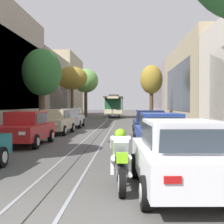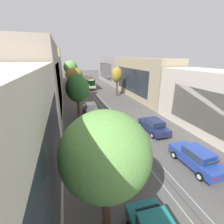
{
  "view_description": "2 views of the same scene",
  "coord_description": "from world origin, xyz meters",
  "px_view_note": "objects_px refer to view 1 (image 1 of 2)",
  "views": [
    {
      "loc": [
        1.67,
        -5.24,
        1.93
      ],
      "look_at": [
        0.57,
        22.07,
        1.29
      ],
      "focal_mm": 53.94,
      "sensor_mm": 36.0,
      "label": 1
    },
    {
      "loc": [
        -6.22,
        0.24,
        8.26
      ],
      "look_at": [
        0.0,
        20.91,
        0.5
      ],
      "focal_mm": 24.57,
      "sensor_mm": 36.0,
      "label": 2
    }
  ],
  "objects_px": {
    "parked_car_beige_mid_left": "(55,122)",
    "street_tree_kerb_right_second": "(151,80)",
    "street_tree_kerb_left_mid": "(72,78)",
    "motorcycle_with_rider": "(121,161)",
    "parked_car_blue_second_right": "(161,133)",
    "parked_car_red_second_left": "(26,128)",
    "parked_car_white_fourth_left": "(71,118)",
    "fire_hydrant": "(201,146)",
    "street_tree_kerb_left_fourth": "(86,81)",
    "cable_car_trolley": "(114,106)",
    "parked_car_navy_mid_right": "(149,124)",
    "street_tree_kerb_left_second": "(42,73)",
    "parked_car_white_near_right": "(180,156)"
  },
  "relations": [
    {
      "from": "cable_car_trolley",
      "to": "street_tree_kerb_left_fourth",
      "type": "bearing_deg",
      "value": 146.5
    },
    {
      "from": "fire_hydrant",
      "to": "parked_car_navy_mid_right",
      "type": "bearing_deg",
      "value": 100.76
    },
    {
      "from": "parked_car_white_fourth_left",
      "to": "street_tree_kerb_right_second",
      "type": "xyz_separation_m",
      "value": [
        7.41,
        9.74,
        3.78
      ]
    },
    {
      "from": "parked_car_beige_mid_left",
      "to": "street_tree_kerb_right_second",
      "type": "bearing_deg",
      "value": 64.93
    },
    {
      "from": "parked_car_blue_second_right",
      "to": "street_tree_kerb_left_mid",
      "type": "bearing_deg",
      "value": 106.72
    },
    {
      "from": "street_tree_kerb_right_second",
      "to": "parked_car_white_fourth_left",
      "type": "bearing_deg",
      "value": -127.24
    },
    {
      "from": "street_tree_kerb_left_mid",
      "to": "fire_hydrant",
      "type": "distance_m",
      "value": 27.74
    },
    {
      "from": "street_tree_kerb_left_mid",
      "to": "motorcycle_with_rider",
      "type": "distance_m",
      "value": 31.51
    },
    {
      "from": "parked_car_red_second_left",
      "to": "parked_car_blue_second_right",
      "type": "distance_m",
      "value": 6.53
    },
    {
      "from": "parked_car_navy_mid_right",
      "to": "cable_car_trolley",
      "type": "bearing_deg",
      "value": 95.92
    },
    {
      "from": "parked_car_white_near_right",
      "to": "street_tree_kerb_left_mid",
      "type": "xyz_separation_m",
      "value": [
        -7.32,
        30.82,
        4.08
      ]
    },
    {
      "from": "street_tree_kerb_left_fourth",
      "to": "parked_car_red_second_left",
      "type": "bearing_deg",
      "value": -87.67
    },
    {
      "from": "street_tree_kerb_right_second",
      "to": "fire_hydrant",
      "type": "distance_m",
      "value": 25.58
    },
    {
      "from": "parked_car_red_second_left",
      "to": "street_tree_kerb_left_second",
      "type": "bearing_deg",
      "value": 99.87
    },
    {
      "from": "motorcycle_with_rider",
      "to": "street_tree_kerb_left_mid",
      "type": "bearing_deg",
      "value": 101.11
    },
    {
      "from": "parked_car_beige_mid_left",
      "to": "cable_car_trolley",
      "type": "bearing_deg",
      "value": 83.92
    },
    {
      "from": "street_tree_kerb_left_mid",
      "to": "street_tree_kerb_right_second",
      "type": "bearing_deg",
      "value": -4.24
    },
    {
      "from": "street_tree_kerb_right_second",
      "to": "parked_car_red_second_left",
      "type": "bearing_deg",
      "value": -109.04
    },
    {
      "from": "parked_car_beige_mid_left",
      "to": "street_tree_kerb_left_fourth",
      "type": "bearing_deg",
      "value": 93.04
    },
    {
      "from": "parked_car_red_second_left",
      "to": "street_tree_kerb_left_second",
      "type": "height_order",
      "value": "street_tree_kerb_left_second"
    },
    {
      "from": "street_tree_kerb_left_second",
      "to": "fire_hydrant",
      "type": "bearing_deg",
      "value": -55.67
    },
    {
      "from": "street_tree_kerb_left_second",
      "to": "cable_car_trolley",
      "type": "height_order",
      "value": "street_tree_kerb_left_second"
    },
    {
      "from": "street_tree_kerb_left_mid",
      "to": "motorcycle_with_rider",
      "type": "height_order",
      "value": "street_tree_kerb_left_mid"
    },
    {
      "from": "parked_car_white_near_right",
      "to": "street_tree_kerb_left_mid",
      "type": "distance_m",
      "value": 31.94
    },
    {
      "from": "fire_hydrant",
      "to": "street_tree_kerb_left_mid",
      "type": "bearing_deg",
      "value": 108.9
    },
    {
      "from": "parked_car_beige_mid_left",
      "to": "parked_car_navy_mid_right",
      "type": "relative_size",
      "value": 1.01
    },
    {
      "from": "parked_car_white_fourth_left",
      "to": "fire_hydrant",
      "type": "height_order",
      "value": "parked_car_white_fourth_left"
    },
    {
      "from": "parked_car_navy_mid_right",
      "to": "street_tree_kerb_left_mid",
      "type": "relative_size",
      "value": 0.7
    },
    {
      "from": "parked_car_white_fourth_left",
      "to": "parked_car_blue_second_right",
      "type": "height_order",
      "value": "same"
    },
    {
      "from": "street_tree_kerb_left_mid",
      "to": "parked_car_white_near_right",
      "type": "bearing_deg",
      "value": -76.63
    },
    {
      "from": "street_tree_kerb_left_fourth",
      "to": "motorcycle_with_rider",
      "type": "bearing_deg",
      "value": -82.2
    },
    {
      "from": "motorcycle_with_rider",
      "to": "parked_car_beige_mid_left",
      "type": "bearing_deg",
      "value": 107.61
    },
    {
      "from": "parked_car_white_near_right",
      "to": "street_tree_kerb_right_second",
      "type": "height_order",
      "value": "street_tree_kerb_right_second"
    },
    {
      "from": "parked_car_white_fourth_left",
      "to": "street_tree_kerb_left_mid",
      "type": "xyz_separation_m",
      "value": [
        -1.59,
        10.41,
        4.08
      ]
    },
    {
      "from": "parked_car_white_near_right",
      "to": "fire_hydrant",
      "type": "bearing_deg",
      "value": 72.59
    },
    {
      "from": "cable_car_trolley",
      "to": "street_tree_kerb_left_second",
      "type": "bearing_deg",
      "value": -101.77
    },
    {
      "from": "street_tree_kerb_left_fourth",
      "to": "motorcycle_with_rider",
      "type": "relative_size",
      "value": 3.72
    },
    {
      "from": "parked_car_navy_mid_right",
      "to": "parked_car_white_near_right",
      "type": "bearing_deg",
      "value": -90.87
    },
    {
      "from": "motorcycle_with_rider",
      "to": "parked_car_navy_mid_right",
      "type": "bearing_deg",
      "value": 82.85
    },
    {
      "from": "cable_car_trolley",
      "to": "fire_hydrant",
      "type": "bearing_deg",
      "value": -83.12
    },
    {
      "from": "parked_car_blue_second_right",
      "to": "parked_car_red_second_left",
      "type": "bearing_deg",
      "value": 158.58
    },
    {
      "from": "parked_car_blue_second_right",
      "to": "parked_car_navy_mid_right",
      "type": "bearing_deg",
      "value": 89.98
    },
    {
      "from": "cable_car_trolley",
      "to": "fire_hydrant",
      "type": "distance_m",
      "value": 36.87
    },
    {
      "from": "street_tree_kerb_right_second",
      "to": "street_tree_kerb_left_mid",
      "type": "bearing_deg",
      "value": 175.76
    },
    {
      "from": "street_tree_kerb_right_second",
      "to": "cable_car_trolley",
      "type": "height_order",
      "value": "street_tree_kerb_right_second"
    },
    {
      "from": "street_tree_kerb_left_fourth",
      "to": "parked_car_white_fourth_left",
      "type": "bearing_deg",
      "value": -86.11
    },
    {
      "from": "parked_car_beige_mid_left",
      "to": "cable_car_trolley",
      "type": "height_order",
      "value": "cable_car_trolley"
    },
    {
      "from": "street_tree_kerb_right_second",
      "to": "motorcycle_with_rider",
      "type": "xyz_separation_m",
      "value": [
        -2.98,
        -29.97,
        -3.93
      ]
    },
    {
      "from": "street_tree_kerb_left_fourth",
      "to": "street_tree_kerb_left_mid",
      "type": "bearing_deg",
      "value": -89.78
    },
    {
      "from": "parked_car_blue_second_right",
      "to": "parked_car_beige_mid_left",
      "type": "bearing_deg",
      "value": 125.27
    }
  ]
}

